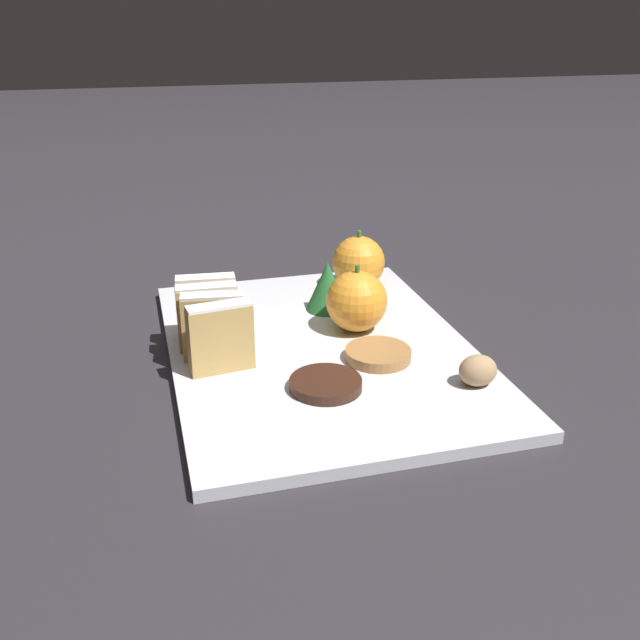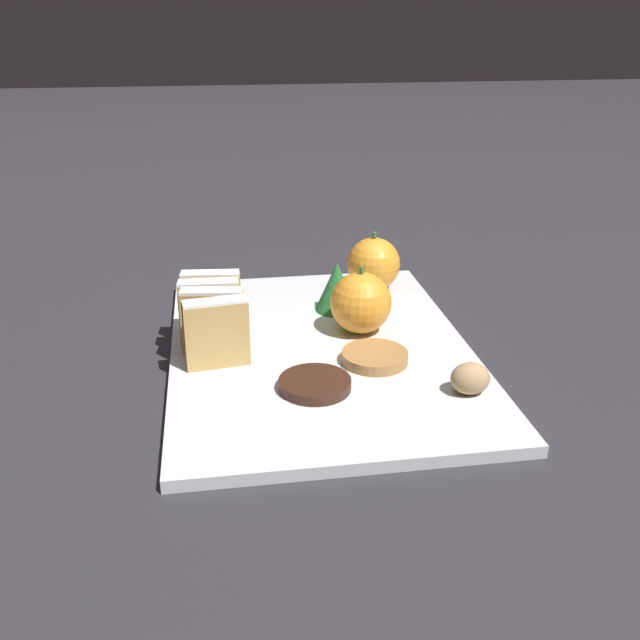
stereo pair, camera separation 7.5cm
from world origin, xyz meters
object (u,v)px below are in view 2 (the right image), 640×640
(orange_near, at_px, (374,264))
(orange_far, at_px, (361,303))
(walnut, at_px, (470,378))
(chocolate_cookie, at_px, (315,384))

(orange_near, height_order, orange_far, same)
(walnut, bearing_deg, orange_near, 96.07)
(orange_far, height_order, walnut, orange_far)
(walnut, height_order, chocolate_cookie, walnut)
(orange_far, bearing_deg, walnut, -64.62)
(chocolate_cookie, bearing_deg, walnut, -11.83)
(orange_near, bearing_deg, orange_far, -108.81)
(orange_near, xyz_separation_m, orange_far, (-0.04, -0.13, 0.00))
(orange_far, relative_size, chocolate_cookie, 1.10)
(orange_near, distance_m, chocolate_cookie, 0.28)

